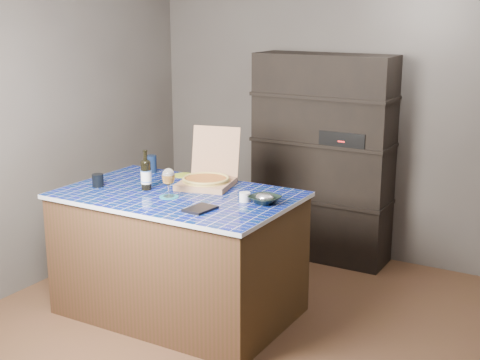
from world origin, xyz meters
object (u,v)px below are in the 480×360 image
Objects in this scene: pizza_box at (207,178)px; wine_glass at (168,177)px; bowl at (265,200)px; kitchen_island at (179,253)px; mead_bottle at (146,174)px; dvd_case at (200,209)px.

pizza_box is 2.60× the size of wine_glass.
kitchen_island is at bearing -172.16° from bowl.
pizza_box is 0.45m from mead_bottle.
mead_bottle is at bearing -172.81° from kitchen_island.
pizza_box is 0.40m from wine_glass.
bowl is at bearing 7.60° from mead_bottle.
pizza_box is at bearing 75.35° from kitchen_island.
wine_glass is at bearing -162.46° from bowl.
mead_bottle is (-0.32, -0.31, 0.06)m from pizza_box.
dvd_case is at bearing -74.65° from pizza_box.
bowl reaches higher than kitchen_island.
mead_bottle is 1.43× the size of bowl.
dvd_case is at bearing -129.93° from bowl.
pizza_box is at bearing 124.89° from dvd_case.
dvd_case is (0.61, -0.23, -0.11)m from mead_bottle.
wine_glass reaches higher than bowl.
pizza_box is 1.80× the size of mead_bottle.
kitchen_island is 8.13× the size of bowl.
kitchen_island is 0.62m from mead_bottle.
pizza_box reaches higher than mead_bottle.
dvd_case is 1.02× the size of bowl.
kitchen_island is 7.99× the size of dvd_case.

